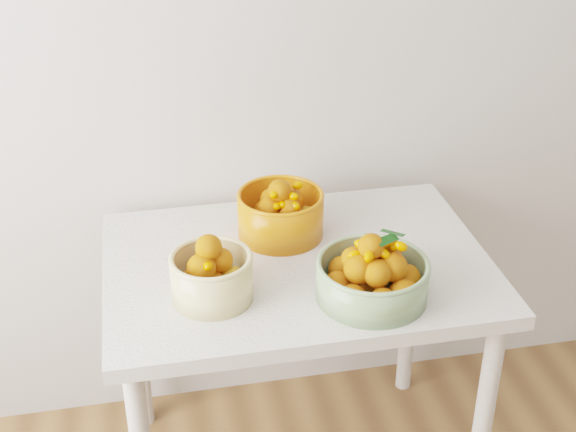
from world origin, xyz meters
name	(u,v)px	position (x,y,z in m)	size (l,w,h in m)	color
table	(297,291)	(-0.22, 1.60, 0.65)	(1.00, 0.70, 0.75)	silver
bowl_cream	(211,275)	(-0.46, 1.48, 0.81)	(0.25, 0.25, 0.17)	#DBC686
bowl_green	(373,275)	(-0.08, 1.41, 0.81)	(0.28, 0.28, 0.18)	#7E9F6E
bowl_orange	(281,213)	(-0.24, 1.74, 0.82)	(0.24, 0.24, 0.17)	orange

